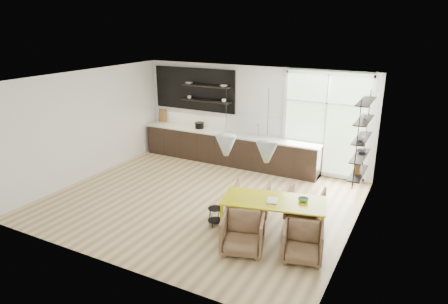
# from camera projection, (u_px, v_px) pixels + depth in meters

# --- Properties ---
(room) EXTENTS (7.02, 6.01, 2.91)m
(room) POSITION_uv_depth(u_px,v_px,m) (243.00, 134.00, 9.79)
(room) COLOR #DEBE87
(room) RESTS_ON ground
(kitchen_run) EXTENTS (5.54, 0.69, 2.75)m
(kitchen_run) POSITION_uv_depth(u_px,v_px,m) (226.00, 144.00, 11.96)
(kitchen_run) COLOR black
(kitchen_run) RESTS_ON ground
(right_shelving) EXTENTS (0.26, 1.22, 1.90)m
(right_shelving) POSITION_uv_depth(u_px,v_px,m) (361.00, 141.00, 8.56)
(right_shelving) COLOR black
(right_shelving) RESTS_ON ground
(dining_table) EXTENTS (2.17, 1.34, 0.74)m
(dining_table) POSITION_uv_depth(u_px,v_px,m) (274.00, 202.00, 7.89)
(dining_table) COLOR #B9B309
(dining_table) RESTS_ON ground
(armchair_back_left) EXTENTS (0.95, 0.97, 0.72)m
(armchair_back_left) POSITION_uv_depth(u_px,v_px,m) (251.00, 200.00, 8.76)
(armchair_back_left) COLOR brown
(armchair_back_left) RESTS_ON ground
(armchair_back_right) EXTENTS (0.80, 0.82, 0.70)m
(armchair_back_right) POSITION_uv_depth(u_px,v_px,m) (305.00, 204.00, 8.58)
(armchair_back_right) COLOR brown
(armchair_back_right) RESTS_ON ground
(armchair_front_left) EXTENTS (0.98, 0.99, 0.72)m
(armchair_front_left) POSITION_uv_depth(u_px,v_px,m) (243.00, 233.00, 7.38)
(armchair_front_left) COLOR brown
(armchair_front_left) RESTS_ON ground
(armchair_front_right) EXTENTS (0.86, 0.87, 0.66)m
(armchair_front_right) POSITION_uv_depth(u_px,v_px,m) (303.00, 243.00, 7.13)
(armchair_front_right) COLOR brown
(armchair_front_right) RESTS_ON ground
(wire_stool) EXTENTS (0.31, 0.31, 0.40)m
(wire_stool) POSITION_uv_depth(u_px,v_px,m) (215.00, 214.00, 8.34)
(wire_stool) COLOR black
(wire_stool) RESTS_ON ground
(table_book) EXTENTS (0.26, 0.32, 0.03)m
(table_book) POSITION_uv_depth(u_px,v_px,m) (267.00, 200.00, 7.84)
(table_book) COLOR white
(table_book) RESTS_ON dining_table
(table_bowl) EXTENTS (0.25, 0.25, 0.06)m
(table_bowl) POSITION_uv_depth(u_px,v_px,m) (303.00, 200.00, 7.81)
(table_bowl) COLOR #4F8855
(table_bowl) RESTS_ON dining_table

